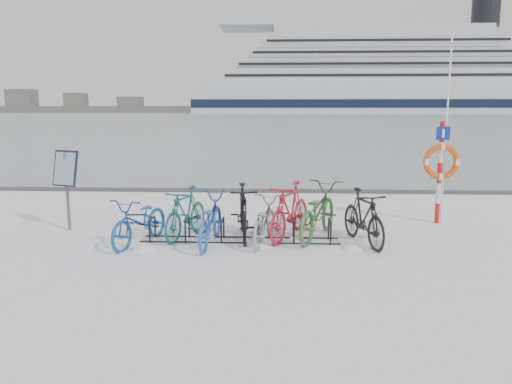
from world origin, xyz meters
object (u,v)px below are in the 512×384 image
(bike_rack, at_px, (240,232))
(lifebuoy_station, at_px, (441,162))
(cruise_ferry, at_px, (377,81))
(info_board, at_px, (66,173))

(bike_rack, height_order, lifebuoy_station, lifebuoy_station)
(bike_rack, bearing_deg, cruise_ferry, 78.72)
(info_board, distance_m, lifebuoy_station, 8.38)
(bike_rack, height_order, info_board, info_board)
(info_board, relative_size, cruise_ferry, 0.01)
(bike_rack, xyz_separation_m, cruise_ferry, (40.02, 200.60, 13.28))
(bike_rack, bearing_deg, info_board, 169.92)
(bike_rack, distance_m, lifebuoy_station, 4.97)
(info_board, bearing_deg, cruise_ferry, 97.52)
(info_board, distance_m, cruise_ferry, 205.03)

